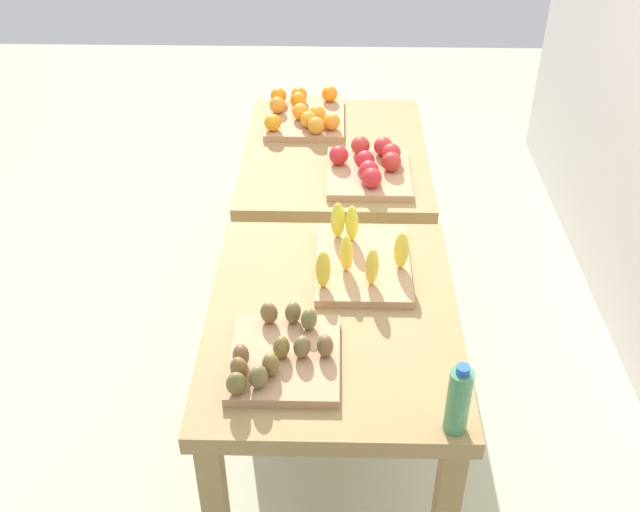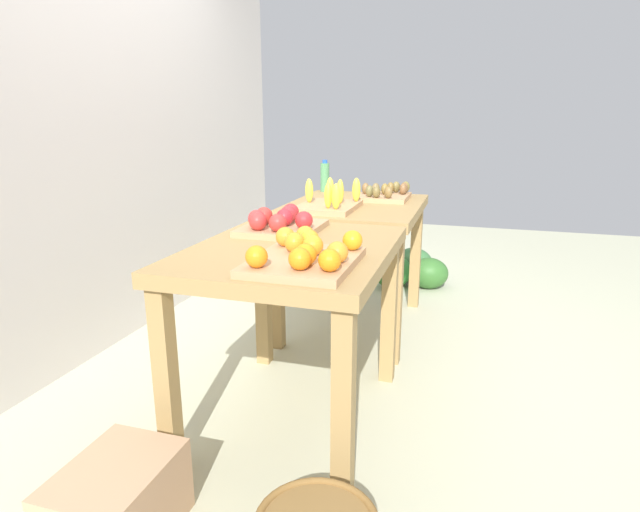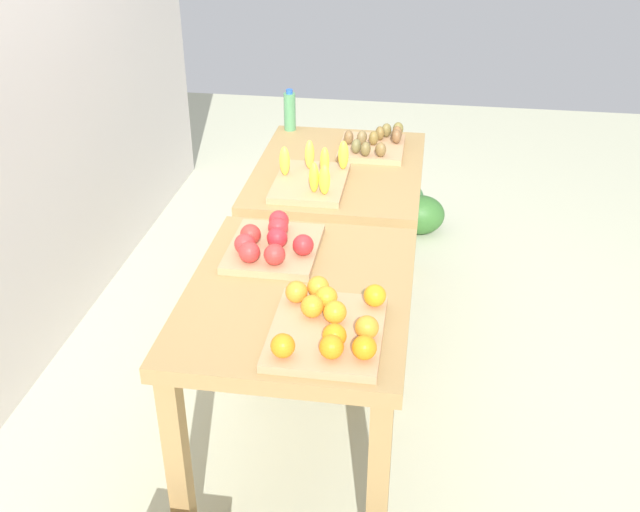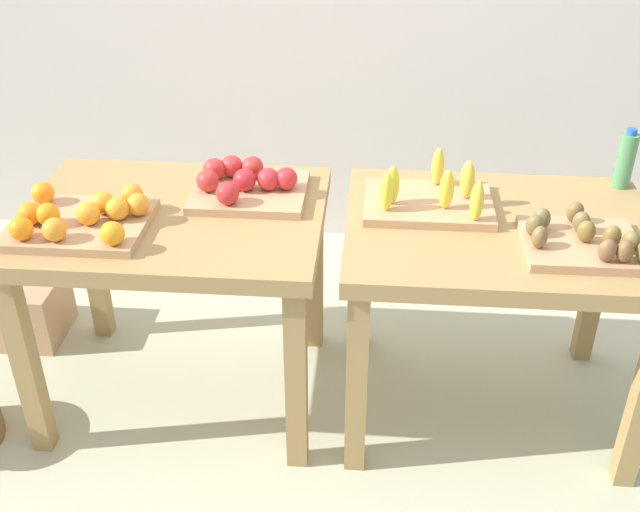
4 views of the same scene
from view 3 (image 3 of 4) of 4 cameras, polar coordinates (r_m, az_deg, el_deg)
ground_plane at (r=3.59m, az=0.12°, el=-8.52°), size 8.00×8.00×0.00m
display_table_left at (r=2.75m, az=-1.61°, el=-4.60°), size 1.04×0.80×0.80m
display_table_right at (r=3.71m, az=1.41°, el=5.10°), size 1.04×0.80×0.80m
orange_bin at (r=2.42m, az=0.68°, el=-5.20°), size 0.45×0.37×0.11m
apple_bin at (r=2.88m, az=-3.67°, el=0.92°), size 0.40×0.34×0.11m
banana_crate at (r=3.45m, az=-0.60°, el=5.97°), size 0.44×0.32×0.17m
kiwi_bin at (r=3.85m, az=4.09°, el=8.44°), size 0.37×0.32×0.10m
water_bottle at (r=4.10m, az=-2.30°, el=10.90°), size 0.06×0.06×0.22m
watermelon_pile at (r=4.78m, az=5.88°, el=3.58°), size 0.63×0.64×0.27m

